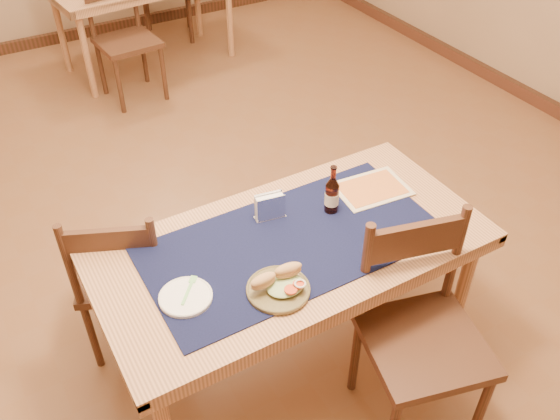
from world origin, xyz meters
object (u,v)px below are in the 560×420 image
main_table (292,257)px  chair_main_near (420,332)px  sandwich_plate (279,285)px  beer_bottle (332,195)px  napkin_holder (270,207)px  chair_main_far (125,274)px

main_table → chair_main_near: 0.59m
sandwich_plate → beer_bottle: (0.42, 0.29, 0.06)m
main_table → chair_main_near: (0.31, -0.48, -0.16)m
main_table → napkin_holder: bearing=91.0°
beer_bottle → napkin_holder: (-0.25, 0.09, -0.03)m
main_table → sandwich_plate: (-0.18, -0.20, 0.11)m
napkin_holder → sandwich_plate: bearing=-114.5°
chair_main_far → main_table: bearing=-38.2°
chair_main_far → chair_main_near: chair_main_near is taller
main_table → beer_bottle: 0.31m
chair_main_far → beer_bottle: (0.84, -0.38, 0.38)m
sandwich_plate → beer_bottle: bearing=34.5°
main_table → sandwich_plate: bearing=-131.1°
chair_main_near → napkin_holder: (-0.31, 0.66, 0.30)m
main_table → napkin_holder: 0.23m
main_table → beer_bottle: bearing=19.7°
chair_main_far → chair_main_near: size_ratio=0.90×
sandwich_plate → napkin_holder: bearing=65.5°
beer_bottle → sandwich_plate: bearing=-145.5°
sandwich_plate → main_table: bearing=48.9°
chair_main_near → napkin_holder: bearing=115.3°
chair_main_far → chair_main_near: (0.90, -0.95, 0.05)m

